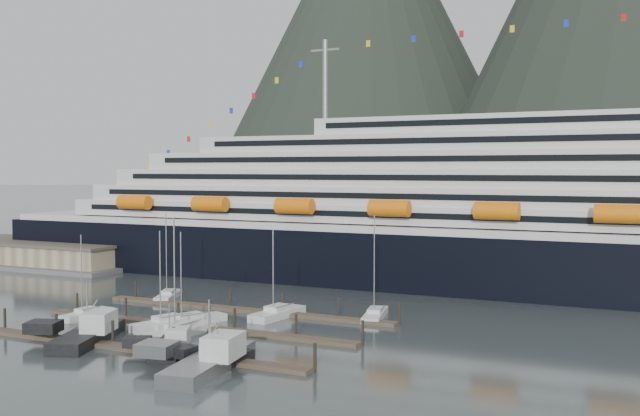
# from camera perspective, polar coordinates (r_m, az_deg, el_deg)

# --- Properties ---
(ground) EXTENTS (1600.00, 1600.00, 0.00)m
(ground) POSITION_cam_1_polar(r_m,az_deg,el_deg) (96.56, -8.33, -9.68)
(ground) COLOR #434F50
(ground) RESTS_ON ground
(cruise_ship) EXTENTS (210.00, 30.40, 50.30)m
(cruise_ship) POSITION_cam_1_polar(r_m,az_deg,el_deg) (135.21, 15.92, -0.97)
(cruise_ship) COLOR black
(cruise_ship) RESTS_ON ground
(warehouse) EXTENTS (46.00, 20.00, 5.80)m
(warehouse) POSITION_cam_1_polar(r_m,az_deg,el_deg) (174.18, -20.36, -3.42)
(warehouse) COLOR #595956
(warehouse) RESTS_ON ground
(dock_near) EXTENTS (48.18, 2.28, 3.20)m
(dock_near) POSITION_cam_1_polar(r_m,az_deg,el_deg) (91.66, -14.47, -10.23)
(dock_near) COLOR #403729
(dock_near) RESTS_ON ground
(dock_mid) EXTENTS (48.18, 2.28, 3.20)m
(dock_mid) POSITION_cam_1_polar(r_m,az_deg,el_deg) (101.69, -9.69, -8.87)
(dock_mid) COLOR #403729
(dock_mid) RESTS_ON ground
(dock_far) EXTENTS (48.18, 2.28, 3.20)m
(dock_far) POSITION_cam_1_polar(r_m,az_deg,el_deg) (112.33, -5.81, -7.70)
(dock_far) COLOR #403729
(dock_far) RESTS_ON ground
(sailboat_a) EXTENTS (2.97, 8.64, 12.33)m
(sailboat_a) POSITION_cam_1_polar(r_m,az_deg,el_deg) (112.15, -17.35, -7.79)
(sailboat_a) COLOR silver
(sailboat_a) RESTS_ON ground
(sailboat_b) EXTENTS (6.17, 11.03, 13.47)m
(sailboat_b) POSITION_cam_1_polar(r_m,az_deg,el_deg) (102.94, -11.54, -8.67)
(sailboat_b) COLOR silver
(sailboat_b) RESTS_ON ground
(sailboat_c) EXTENTS (3.89, 10.82, 15.68)m
(sailboat_c) POSITION_cam_1_polar(r_m,az_deg,el_deg) (97.55, -10.57, -9.30)
(sailboat_c) COLOR silver
(sailboat_c) RESTS_ON ground
(sailboat_d) EXTENTS (6.43, 11.33, 13.18)m
(sailboat_d) POSITION_cam_1_polar(r_m,az_deg,el_deg) (104.05, -10.00, -8.54)
(sailboat_d) COLOR silver
(sailboat_d) RESTS_ON ground
(sailboat_e) EXTENTS (5.85, 9.63, 14.41)m
(sailboat_e) POSITION_cam_1_polar(r_m,az_deg,el_deg) (124.86, -11.48, -6.61)
(sailboat_e) COLOR silver
(sailboat_e) RESTS_ON ground
(sailboat_f) EXTENTS (4.09, 10.58, 13.12)m
(sailboat_f) POSITION_cam_1_polar(r_m,az_deg,el_deg) (107.61, -3.26, -8.10)
(sailboat_f) COLOR silver
(sailboat_f) RESTS_ON ground
(sailboat_g) EXTENTS (4.54, 10.10, 15.05)m
(sailboat_g) POSITION_cam_1_polar(r_m,az_deg,el_deg) (107.30, 4.22, -8.14)
(sailboat_g) COLOR silver
(sailboat_g) RESTS_ON ground
(trawler_a) EXTENTS (12.04, 15.21, 8.13)m
(trawler_a) POSITION_cam_1_polar(r_m,az_deg,el_deg) (96.68, -17.39, -9.16)
(trawler_a) COLOR black
(trawler_a) RESTS_ON ground
(trawler_b) EXTENTS (8.66, 10.07, 6.24)m
(trawler_b) POSITION_cam_1_polar(r_m,az_deg,el_deg) (88.60, -11.46, -10.31)
(trawler_b) COLOR black
(trawler_b) RESTS_ON ground
(trawler_c) EXTENTS (11.79, 16.52, 8.26)m
(trawler_c) POSITION_cam_1_polar(r_m,az_deg,el_deg) (81.11, -8.54, -11.41)
(trawler_c) COLOR gray
(trawler_c) RESTS_ON ground
(trawler_d) EXTENTS (8.38, 11.29, 6.53)m
(trawler_d) POSITION_cam_1_polar(r_m,az_deg,el_deg) (81.17, -8.40, -11.50)
(trawler_d) COLOR black
(trawler_d) RESTS_ON ground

